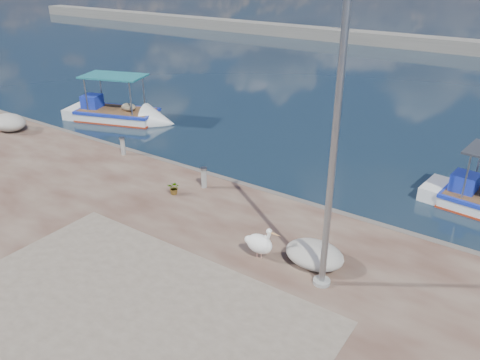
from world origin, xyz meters
name	(u,v)px	position (x,y,z in m)	size (l,w,h in m)	color
ground	(164,269)	(0.00, 0.00, 0.00)	(1400.00, 1400.00, 0.00)	#162635
quay_patch	(103,334)	(1.00, -3.00, 0.50)	(9.00, 7.00, 0.01)	gray
breakwater	(463,46)	(0.00, 40.00, 0.60)	(120.00, 2.20, 7.50)	gray
boat_left	(117,116)	(-11.33, 8.55, 0.22)	(6.20, 3.69, 2.83)	white
pelican	(260,243)	(2.31, 1.38, 0.97)	(1.04, 0.56, 1.00)	tan
lamp_post	(333,164)	(4.20, 1.36, 3.80)	(0.44, 0.96, 7.00)	gray
bollard_near	(204,177)	(-1.67, 3.96, 0.91)	(0.25, 0.25, 0.76)	gray
bollard_far	(123,145)	(-6.38, 4.48, 0.91)	(0.25, 0.25, 0.75)	gray
potted_plant	(174,188)	(-2.18, 2.95, 0.74)	(0.44, 0.38, 0.48)	#33722D
net_pile_a	(9,122)	(-13.17, 3.55, 0.89)	(1.89, 1.37, 0.77)	#B5B1A7
net_pile_d	(314,254)	(3.66, 1.97, 0.80)	(1.62, 1.21, 0.61)	#B5B1A7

